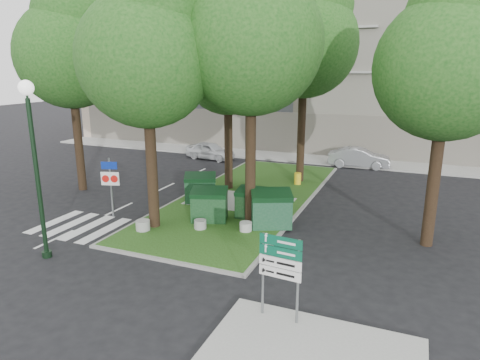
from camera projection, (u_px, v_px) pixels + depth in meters
The scene contains 25 objects.
ground at pixel (152, 258), 15.13m from camera, with size 120.00×120.00×0.00m, color black.
median_island at pixel (247, 197), 22.08m from camera, with size 6.00×16.00×0.12m, color #234012.
median_kerb at pixel (247, 197), 22.08m from camera, with size 6.30×16.30×0.10m, color gray.
building_sidewalk at pixel (293, 157), 31.64m from camera, with size 42.00×3.00×0.12m, color #999993.
zebra_crossing at pixel (96, 229), 17.86m from camera, with size 5.00×3.00×0.01m, color silver.
apartment_building at pixel (320, 49), 36.30m from camera, with size 41.00×12.00×16.00m, color tan.
tree_median_near_left at pixel (148, 46), 16.06m from camera, with size 5.20×5.20×10.53m.
tree_median_near_right at pixel (254, 28), 16.38m from camera, with size 5.60×5.60×11.46m.
tree_median_mid at pixel (230, 58), 21.77m from camera, with size 4.80×4.80×9.99m.
tree_median_far at pixel (307, 33), 22.92m from camera, with size 5.80×5.80×11.93m.
tree_street_left at pixel (71, 45), 21.69m from camera, with size 5.40×5.40×11.00m.
tree_street_right at pixel (452, 54), 14.50m from camera, with size 5.00×5.00×10.06m.
dumpster_a at pixel (200, 188), 20.98m from camera, with size 1.82×1.60×1.41m.
dumpster_b at pixel (209, 205), 18.39m from camera, with size 1.80×1.51×1.43m.
dumpster_c at pixel (253, 203), 18.77m from camera, with size 1.46×1.05×1.32m.
dumpster_d at pixel (271, 209), 17.68m from camera, with size 2.00×1.75×1.55m.
bollard_left at pixel (143, 225), 17.37m from camera, with size 0.57×0.57×0.41m, color #9A9A95.
bollard_right at pixel (246, 226), 17.31m from camera, with size 0.50×0.50×0.36m, color #AEADA9.
bollard_mid at pixel (200, 224), 17.55m from camera, with size 0.51×0.51×0.36m, color gray.
litter_bin at pixel (298, 179), 24.15m from camera, with size 0.37×0.37×0.65m, color yellow.
street_lamp at pixel (34, 150), 14.24m from camera, with size 0.49×0.49×6.16m.
traffic_sign_pole at pixel (110, 180), 18.86m from camera, with size 0.79×0.30×2.71m.
directional_sign at pixel (280, 265), 10.95m from camera, with size 1.15×0.16×2.31m.
car_white at pixel (210, 151), 31.23m from camera, with size 1.48×3.69×1.26m, color silver.
car_silver at pixel (359, 158), 28.66m from camera, with size 1.40×4.02×1.32m, color #989BA0.
Camera 1 is at (8.22, -11.66, 6.56)m, focal length 32.00 mm.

